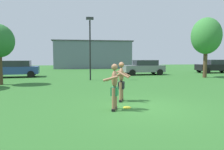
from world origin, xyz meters
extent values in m
plane|color=#2D6628|center=(0.00, 0.00, 0.00)|extent=(80.00, 80.00, 0.00)
cube|color=black|center=(-0.52, 1.33, 0.04)|extent=(0.20, 0.28, 0.09)
cylinder|color=#936647|center=(-0.52, 1.33, 0.43)|extent=(0.13, 0.13, 0.86)
cube|color=black|center=(-0.63, 1.03, 0.04)|extent=(0.20, 0.28, 0.09)
cylinder|color=#936647|center=(-0.63, 1.03, 0.43)|extent=(0.13, 0.13, 0.86)
cube|color=black|center=(-0.58, 1.18, 0.71)|extent=(0.36, 0.44, 0.31)
ellipsoid|color=#936647|center=(-0.58, 1.18, 1.17)|extent=(0.33, 0.41, 0.62)
cylinder|color=#936647|center=(-0.40, 1.36, 1.20)|extent=(0.57, 0.26, 0.34)
cylinder|color=#936647|center=(-0.57, 0.92, 1.20)|extent=(0.52, 0.41, 0.32)
sphere|color=#936647|center=(-0.58, 1.18, 1.61)|extent=(0.24, 0.24, 0.24)
cone|color=orange|center=(-0.58, 1.18, 1.67)|extent=(0.32, 0.32, 0.13)
cube|color=black|center=(-1.19, -0.41, 0.04)|extent=(0.20, 0.28, 0.09)
cylinder|color=#936647|center=(-1.19, -0.41, 0.42)|extent=(0.13, 0.13, 0.85)
cube|color=black|center=(-1.08, -0.12, 0.04)|extent=(0.20, 0.28, 0.09)
cylinder|color=#936647|center=(-1.08, -0.12, 0.42)|extent=(0.13, 0.13, 0.85)
cube|color=#28844C|center=(-1.13, -0.27, 0.69)|extent=(0.35, 0.40, 0.30)
ellipsoid|color=#936647|center=(-1.13, -0.27, 1.15)|extent=(0.32, 0.38, 0.61)
cylinder|color=#936647|center=(-1.31, -0.44, 1.18)|extent=(0.53, 0.41, 0.25)
cylinder|color=#936647|center=(-1.15, -0.02, 1.18)|extent=(0.55, 0.33, 0.33)
sphere|color=#936647|center=(-1.13, -0.27, 1.58)|extent=(0.23, 0.23, 0.23)
cylinder|color=yellow|center=(-0.60, -0.02, 0.01)|extent=(0.30, 0.30, 0.03)
cube|color=slate|center=(4.50, 13.81, 0.67)|extent=(4.36, 1.95, 0.70)
cube|color=#282D33|center=(4.70, 13.82, 1.30)|extent=(2.46, 1.67, 0.56)
cylinder|color=black|center=(3.03, 12.86, 0.32)|extent=(0.65, 0.24, 0.64)
cylinder|color=black|center=(2.97, 14.66, 0.32)|extent=(0.65, 0.24, 0.64)
cylinder|color=black|center=(6.04, 12.96, 0.32)|extent=(0.65, 0.24, 0.64)
cylinder|color=black|center=(5.97, 14.76, 0.32)|extent=(0.65, 0.24, 0.64)
cube|color=#2D478C|center=(-8.36, 13.19, 0.67)|extent=(4.46, 2.22, 0.70)
cube|color=#282D33|center=(-8.16, 13.21, 1.30)|extent=(2.55, 1.81, 0.56)
cylinder|color=black|center=(-9.95, 13.94, 0.32)|extent=(0.66, 0.28, 0.64)
cylinder|color=black|center=(-6.78, 12.44, 0.32)|extent=(0.66, 0.28, 0.64)
cylinder|color=black|center=(-6.96, 14.23, 0.32)|extent=(0.66, 0.28, 0.64)
cube|color=black|center=(13.80, 14.91, 0.67)|extent=(4.38, 2.00, 0.70)
cube|color=#282D33|center=(14.00, 14.90, 1.30)|extent=(2.48, 1.70, 0.56)
cylinder|color=black|center=(12.25, 14.08, 0.32)|extent=(0.65, 0.25, 0.64)
cylinder|color=black|center=(12.34, 15.88, 0.32)|extent=(0.65, 0.25, 0.64)
cylinder|color=black|center=(15.34, 15.73, 0.32)|extent=(0.65, 0.25, 0.64)
cylinder|color=black|center=(-1.45, 9.56, 2.45)|extent=(0.12, 0.12, 4.89)
cube|color=#333338|center=(-1.45, 9.56, 5.04)|extent=(0.60, 0.24, 0.20)
cube|color=slate|center=(0.03, 27.98, 2.19)|extent=(12.45, 5.51, 4.38)
cube|color=#3F3F44|center=(0.03, 27.98, 4.46)|extent=(12.95, 5.73, 0.16)
cylinder|color=#4C3823|center=(-7.80, 7.76, 1.12)|extent=(0.35, 0.35, 2.24)
cylinder|color=#4C3823|center=(9.23, 10.00, 1.34)|extent=(0.35, 0.35, 2.69)
ellipsoid|color=#387F38|center=(9.23, 10.00, 3.85)|extent=(2.70, 2.70, 3.32)
camera|label=1|loc=(-2.43, -7.65, 1.97)|focal=33.27mm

